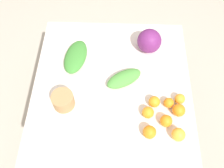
{
  "coord_description": "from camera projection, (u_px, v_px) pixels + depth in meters",
  "views": [
    {
      "loc": [
        0.86,
        0.03,
        2.2
      ],
      "look_at": [
        0.0,
        0.0,
        0.75
      ],
      "focal_mm": 40.0,
      "sensor_mm": 36.0,
      "label": 1
    }
  ],
  "objects": [
    {
      "name": "orange_5",
      "position": [
        149.0,
        132.0,
        1.49
      ],
      "size": [
        0.08,
        0.08,
        0.08
      ],
      "primitive_type": "sphere",
      "color": "orange",
      "rests_on": "dining_table"
    },
    {
      "name": "cabbage_purple",
      "position": [
        149.0,
        41.0,
        1.79
      ],
      "size": [
        0.18,
        0.18,
        0.18
      ],
      "primitive_type": "sphere",
      "color": "#6B2366",
      "rests_on": "dining_table"
    },
    {
      "name": "orange_6",
      "position": [
        154.0,
        102.0,
        1.6
      ],
      "size": [
        0.07,
        0.07,
        0.07
      ],
      "primitive_type": "sphere",
      "color": "orange",
      "rests_on": "dining_table"
    },
    {
      "name": "greens_bunch_kale",
      "position": [
        124.0,
        78.0,
        1.69
      ],
      "size": [
        0.23,
        0.28,
        0.07
      ],
      "primitive_type": "ellipsoid",
      "rotation": [
        0.0,
        0.0,
        2.11
      ],
      "color": "#4C933D",
      "rests_on": "dining_table"
    },
    {
      "name": "orange_7",
      "position": [
        180.0,
        99.0,
        1.61
      ],
      "size": [
        0.07,
        0.07,
        0.07
      ],
      "primitive_type": "sphere",
      "color": "orange",
      "rests_on": "dining_table"
    },
    {
      "name": "orange_2",
      "position": [
        148.0,
        112.0,
        1.56
      ],
      "size": [
        0.08,
        0.08,
        0.08
      ],
      "primitive_type": "sphere",
      "color": "orange",
      "rests_on": "dining_table"
    },
    {
      "name": "paper_bag",
      "position": [
        63.0,
        100.0,
        1.59
      ],
      "size": [
        0.14,
        0.14,
        0.1
      ],
      "primitive_type": "cylinder",
      "color": "#A87F51",
      "rests_on": "dining_table"
    },
    {
      "name": "ground_plane",
      "position": [
        112.0,
        125.0,
        2.33
      ],
      "size": [
        8.0,
        8.0,
        0.0
      ],
      "primitive_type": "plane",
      "color": "#B2A899"
    },
    {
      "name": "greens_bunch_dandelion",
      "position": [
        76.0,
        57.0,
        1.79
      ],
      "size": [
        0.32,
        0.2,
        0.07
      ],
      "primitive_type": "ellipsoid",
      "rotation": [
        0.0,
        0.0,
        2.98
      ],
      "color": "#3D8433",
      "rests_on": "dining_table"
    },
    {
      "name": "orange_4",
      "position": [
        178.0,
        135.0,
        1.48
      ],
      "size": [
        0.08,
        0.08,
        0.08
      ],
      "primitive_type": "sphere",
      "color": "#F9A833",
      "rests_on": "dining_table"
    },
    {
      "name": "orange_3",
      "position": [
        169.0,
        103.0,
        1.6
      ],
      "size": [
        0.07,
        0.07,
        0.07
      ],
      "primitive_type": "sphere",
      "color": "orange",
      "rests_on": "dining_table"
    },
    {
      "name": "orange_1",
      "position": [
        166.0,
        121.0,
        1.53
      ],
      "size": [
        0.08,
        0.08,
        0.08
      ],
      "primitive_type": "sphere",
      "color": "orange",
      "rests_on": "dining_table"
    },
    {
      "name": "orange_0",
      "position": [
        179.0,
        110.0,
        1.57
      ],
      "size": [
        0.08,
        0.08,
        0.08
      ],
      "primitive_type": "sphere",
      "color": "orange",
      "rests_on": "dining_table"
    },
    {
      "name": "dining_table",
      "position": [
        112.0,
        92.0,
        1.78
      ],
      "size": [
        1.15,
        1.07,
        0.73
      ],
      "color": "silver",
      "rests_on": "ground_plane"
    }
  ]
}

